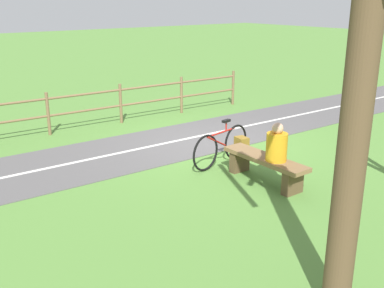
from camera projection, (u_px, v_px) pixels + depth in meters
ground_plane at (212, 145)px, 10.67m from camera, size 80.00×80.00×0.00m
paved_path at (29, 173)px, 8.94m from camera, size 3.64×36.06×0.02m
path_centre_line at (29, 172)px, 8.94m from camera, size 1.15×31.99×0.00m
bench at (265, 164)px, 8.42m from camera, size 1.82×0.48×0.49m
person_seated at (277, 145)px, 8.08m from camera, size 0.38×0.38×0.70m
bicycle at (221, 146)px, 9.30m from camera, size 0.35×1.71×0.92m
backpack at (241, 147)px, 9.82m from camera, size 0.31×0.29×0.43m
fence_roadside at (86, 105)px, 11.80m from camera, size 0.53×10.05×1.08m
tree_far_right at (353, 117)px, 4.35m from camera, size 1.49×1.25×4.84m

